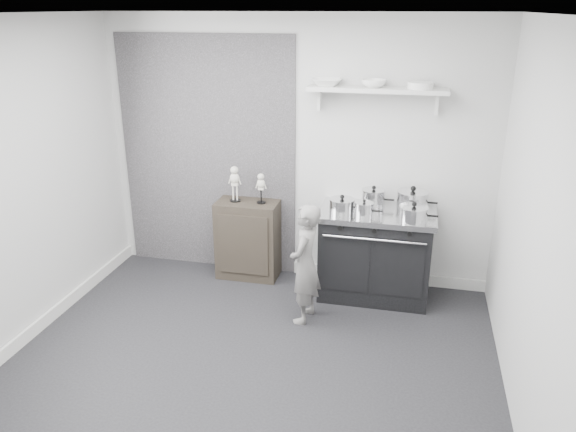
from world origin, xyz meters
name	(u,v)px	position (x,y,z in m)	size (l,w,h in m)	color
ground	(248,367)	(0.00, 0.00, 0.00)	(4.00, 4.00, 0.00)	black
room_shell	(236,166)	(-0.09, 0.15, 1.64)	(4.02, 3.62, 2.71)	beige
wall_shelf	(377,91)	(0.80, 1.68, 2.01)	(1.30, 0.26, 0.24)	silver
stove	(375,253)	(0.88, 1.48, 0.45)	(1.12, 0.70, 0.90)	black
side_cabinet	(248,239)	(-0.47, 1.61, 0.42)	(0.65, 0.38, 0.84)	black
child	(305,264)	(0.30, 0.84, 0.56)	(0.41, 0.27, 1.13)	slate
pot_front_left	(342,206)	(0.55, 1.36, 0.96)	(0.33, 0.24, 0.18)	silver
pot_back_left	(373,198)	(0.83, 1.61, 0.98)	(0.32, 0.23, 0.21)	silver
pot_back_right	(412,201)	(1.20, 1.58, 0.99)	(0.39, 0.30, 0.24)	silver
pot_front_right	(414,214)	(1.22, 1.28, 0.97)	(0.35, 0.27, 0.19)	silver
pot_front_center	(364,209)	(0.77, 1.30, 0.97)	(0.26, 0.18, 0.17)	silver
skeleton_full	(235,181)	(-0.60, 1.61, 1.05)	(0.12, 0.08, 0.43)	beige
skeleton_torso	(261,186)	(-0.32, 1.61, 1.02)	(0.10, 0.07, 0.36)	beige
bowl_large	(327,82)	(0.33, 1.67, 2.07)	(0.28, 0.28, 0.07)	white
bowl_small	(374,83)	(0.77, 1.67, 2.08)	(0.23, 0.23, 0.07)	white
plate_stack	(420,85)	(1.19, 1.67, 2.07)	(0.24, 0.24, 0.06)	white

